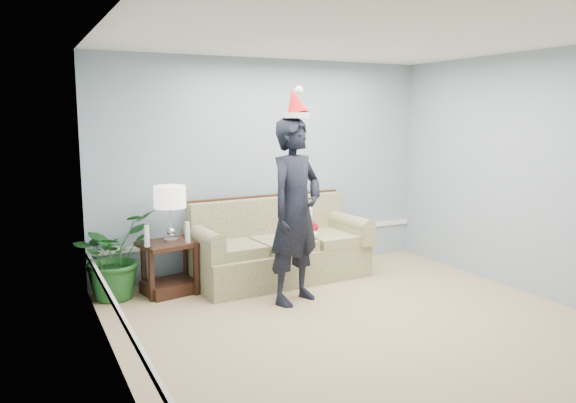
{
  "coord_description": "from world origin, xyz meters",
  "views": [
    {
      "loc": [
        -2.91,
        -4.04,
        2.0
      ],
      "look_at": [
        -0.17,
        1.55,
        1.04
      ],
      "focal_mm": 35.0,
      "sensor_mm": 36.0,
      "label": 1
    }
  ],
  "objects_px": {
    "sofa": "(278,250)",
    "teddy_bear": "(306,227)",
    "table_lamp": "(170,199)",
    "man": "(295,211)",
    "houseplant": "(113,256)",
    "side_table": "(170,273)"
  },
  "relations": [
    {
      "from": "sofa",
      "to": "teddy_bear",
      "type": "bearing_deg",
      "value": -38.34
    },
    {
      "from": "table_lamp",
      "to": "man",
      "type": "xyz_separation_m",
      "value": [
        1.12,
        -0.88,
        -0.08
      ]
    },
    {
      "from": "houseplant",
      "to": "teddy_bear",
      "type": "relative_size",
      "value": 2.53
    },
    {
      "from": "side_table",
      "to": "sofa",
      "type": "bearing_deg",
      "value": -0.29
    },
    {
      "from": "table_lamp",
      "to": "man",
      "type": "distance_m",
      "value": 1.43
    },
    {
      "from": "man",
      "to": "teddy_bear",
      "type": "xyz_separation_m",
      "value": [
        0.49,
        0.67,
        -0.33
      ]
    },
    {
      "from": "side_table",
      "to": "table_lamp",
      "type": "height_order",
      "value": "table_lamp"
    },
    {
      "from": "side_table",
      "to": "houseplant",
      "type": "bearing_deg",
      "value": 169.33
    },
    {
      "from": "houseplant",
      "to": "teddy_bear",
      "type": "xyz_separation_m",
      "value": [
        2.23,
        -0.32,
        0.18
      ]
    },
    {
      "from": "man",
      "to": "houseplant",
      "type": "bearing_deg",
      "value": 126.83
    },
    {
      "from": "side_table",
      "to": "houseplant",
      "type": "relative_size",
      "value": 0.74
    },
    {
      "from": "side_table",
      "to": "houseplant",
      "type": "xyz_separation_m",
      "value": [
        -0.59,
        0.11,
        0.25
      ]
    },
    {
      "from": "side_table",
      "to": "man",
      "type": "bearing_deg",
      "value": -37.14
    },
    {
      "from": "man",
      "to": "sofa",
      "type": "bearing_deg",
      "value": 53.21
    },
    {
      "from": "table_lamp",
      "to": "man",
      "type": "relative_size",
      "value": 0.32
    },
    {
      "from": "man",
      "to": "teddy_bear",
      "type": "height_order",
      "value": "man"
    },
    {
      "from": "side_table",
      "to": "man",
      "type": "relative_size",
      "value": 0.36
    },
    {
      "from": "table_lamp",
      "to": "teddy_bear",
      "type": "relative_size",
      "value": 1.67
    },
    {
      "from": "side_table",
      "to": "man",
      "type": "height_order",
      "value": "man"
    },
    {
      "from": "side_table",
      "to": "teddy_bear",
      "type": "bearing_deg",
      "value": -7.1
    },
    {
      "from": "teddy_bear",
      "to": "man",
      "type": "bearing_deg",
      "value": -123.14
    },
    {
      "from": "sofa",
      "to": "side_table",
      "type": "distance_m",
      "value": 1.36
    }
  ]
}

